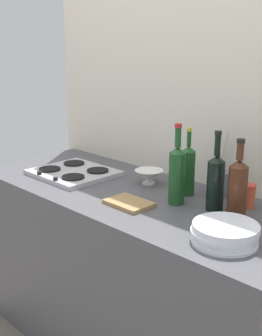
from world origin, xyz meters
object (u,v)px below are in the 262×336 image
object	(u,v)px
wine_bottle_leftmost	(238,188)
wine_bottle_mid_right	(188,170)
utensil_crock	(219,182)
wine_bottle_rightmost	(177,174)
cutting_board	(129,203)
plate_stack	(225,233)
condiment_jar_front	(248,196)
stovetop_hob	(74,172)
mixing_bowl	(149,176)
wine_bottle_mid_left	(216,181)

from	to	relation	value
wine_bottle_leftmost	wine_bottle_mid_right	distance (m)	0.34
wine_bottle_mid_right	utensil_crock	distance (m)	0.16
wine_bottle_mid_right	wine_bottle_rightmost	xyz separation A→B (m)	(0.04, -0.13, 0.02)
cutting_board	wine_bottle_leftmost	bearing A→B (deg)	25.36
utensil_crock	cutting_board	size ratio (longest dim) A/B	1.50
utensil_crock	plate_stack	bearing A→B (deg)	-53.25
plate_stack	cutting_board	bearing A→B (deg)	177.55
cutting_board	condiment_jar_front	bearing A→B (deg)	41.93
stovetop_hob	mixing_bowl	size ratio (longest dim) A/B	2.81
wine_bottle_mid_left	cutting_board	size ratio (longest dim) A/B	1.71
stovetop_hob	utensil_crock	distance (m)	0.80
wine_bottle_leftmost	wine_bottle_mid_right	world-z (taller)	wine_bottle_leftmost
wine_bottle_rightmost	condiment_jar_front	bearing A→B (deg)	35.84
stovetop_hob	condiment_jar_front	xyz separation A→B (m)	(0.93, 0.24, 0.04)
plate_stack	wine_bottle_mid_right	world-z (taller)	wine_bottle_mid_right
stovetop_hob	plate_stack	world-z (taller)	plate_stack
wine_bottle_mid_left	wine_bottle_rightmost	size ratio (longest dim) A/B	0.96
plate_stack	utensil_crock	bearing A→B (deg)	126.75
stovetop_hob	mixing_bowl	bearing A→B (deg)	23.67
wine_bottle_rightmost	condiment_jar_front	size ratio (longest dim) A/B	3.44
wine_bottle_rightmost	utensil_crock	world-z (taller)	wine_bottle_rightmost
stovetop_hob	cutting_board	world-z (taller)	stovetop_hob
wine_bottle_mid_left	utensil_crock	bearing A→B (deg)	119.40
condiment_jar_front	wine_bottle_mid_left	bearing A→B (deg)	-124.34
cutting_board	wine_bottle_mid_left	bearing A→B (deg)	36.32
wine_bottle_mid_left	condiment_jar_front	size ratio (longest dim) A/B	3.29
wine_bottle_mid_left	wine_bottle_mid_right	world-z (taller)	wine_bottle_mid_left
wine_bottle_leftmost	mixing_bowl	distance (m)	0.58
stovetop_hob	plate_stack	size ratio (longest dim) A/B	1.67
mixing_bowl	condiment_jar_front	xyz separation A→B (m)	(0.53, 0.07, 0.01)
stovetop_hob	wine_bottle_mid_left	xyz separation A→B (m)	(0.84, 0.11, 0.12)
wine_bottle_leftmost	mixing_bowl	size ratio (longest dim) A/B	2.28
plate_stack	wine_bottle_leftmost	xyz separation A→B (m)	(-0.09, 0.22, 0.10)
wine_bottle_rightmost	mixing_bowl	bearing A→B (deg)	156.92
stovetop_hob	utensil_crock	bearing A→B (deg)	21.03
mixing_bowl	cutting_board	xyz separation A→B (m)	(0.14, -0.28, -0.03)
stovetop_hob	wine_bottle_rightmost	world-z (taller)	wine_bottle_rightmost
stovetop_hob	wine_bottle_leftmost	bearing A→B (deg)	5.43
stovetop_hob	cutting_board	distance (m)	0.55
plate_stack	condiment_jar_front	size ratio (longest dim) A/B	2.35
wine_bottle_mid_left	wine_bottle_rightmost	world-z (taller)	wine_bottle_rightmost
stovetop_hob	cutting_board	xyz separation A→B (m)	(0.54, -0.11, -0.01)
mixing_bowl	wine_bottle_leftmost	bearing A→B (deg)	-8.39
utensil_crock	wine_bottle_rightmost	bearing A→B (deg)	-106.80
wine_bottle_leftmost	utensil_crock	xyz separation A→B (m)	(-0.22, 0.19, -0.07)
plate_stack	wine_bottle_mid_left	size ratio (longest dim) A/B	0.71
wine_bottle_mid_right	cutting_board	bearing A→B (deg)	-107.79
cutting_board	wine_bottle_mid_right	bearing A→B (deg)	72.21
utensil_crock	wine_bottle_mid_right	bearing A→B (deg)	-137.90
plate_stack	mixing_bowl	distance (m)	0.72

